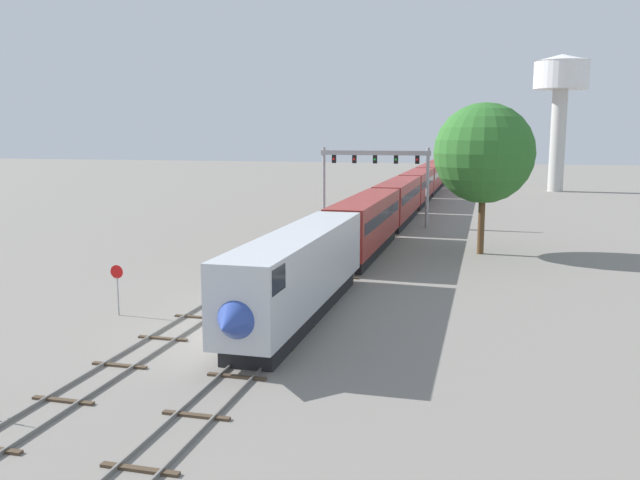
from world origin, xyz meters
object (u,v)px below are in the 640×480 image
object	(u,v)px
passenger_train	(409,192)
trackside_tree_left	(484,153)
stop_sign	(117,283)
water_tower	(561,85)
signal_gantry	(375,169)

from	to	relation	value
passenger_train	trackside_tree_left	distance (m)	30.52
stop_sign	water_tower	bearing A→B (deg)	71.10
signal_gantry	stop_sign	xyz separation A→B (m)	(-7.75, -39.68, -4.44)
passenger_train	signal_gantry	size ratio (longest dim) A/B	10.09
water_tower	trackside_tree_left	xyz separation A→B (m)	(-11.81, -66.36, -9.84)
passenger_train	stop_sign	distance (m)	54.24
passenger_train	trackside_tree_left	bearing A→B (deg)	-71.67
stop_sign	trackside_tree_left	bearing A→B (deg)	52.02
water_tower	trackside_tree_left	size ratio (longest dim) A/B	1.86
stop_sign	trackside_tree_left	world-z (taller)	trackside_tree_left
signal_gantry	stop_sign	size ratio (longest dim) A/B	4.20
stop_sign	trackside_tree_left	xyz separation A→B (m)	(19.42, 24.87, 6.61)
signal_gantry	water_tower	distance (m)	57.90
passenger_train	trackside_tree_left	world-z (taller)	trackside_tree_left
water_tower	stop_sign	xyz separation A→B (m)	(-31.23, -91.23, -16.45)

